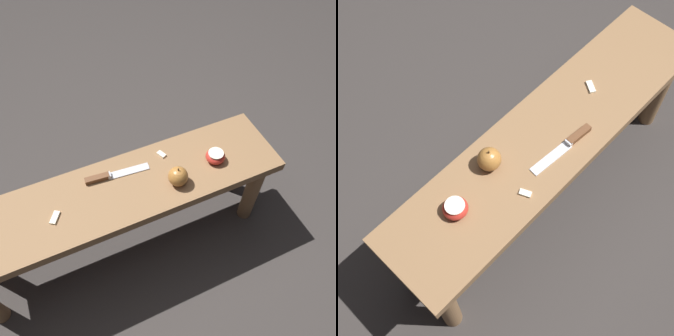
% 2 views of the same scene
% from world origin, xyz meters
% --- Properties ---
extents(ground_plane, '(8.00, 8.00, 0.00)m').
position_xyz_m(ground_plane, '(0.00, 0.00, 0.00)').
color(ground_plane, '#383330').
extents(wooden_bench, '(1.30, 0.31, 0.45)m').
position_xyz_m(wooden_bench, '(0.00, 0.00, 0.36)').
color(wooden_bench, olive).
rests_on(wooden_bench, ground_plane).
extents(knife, '(0.25, 0.05, 0.02)m').
position_xyz_m(knife, '(0.01, -0.07, 0.46)').
color(knife, silver).
rests_on(knife, wooden_bench).
extents(apple_whole, '(0.08, 0.08, 0.08)m').
position_xyz_m(apple_whole, '(-0.23, 0.06, 0.49)').
color(apple_whole, '#B27233').
rests_on(apple_whole, wooden_bench).
extents(apple_cut, '(0.08, 0.08, 0.04)m').
position_xyz_m(apple_cut, '(-0.41, 0.02, 0.48)').
color(apple_cut, red).
rests_on(apple_cut, wooden_bench).
extents(apple_slice_near_knife, '(0.05, 0.05, 0.01)m').
position_xyz_m(apple_slice_near_knife, '(0.23, 0.02, 0.46)').
color(apple_slice_near_knife, white).
rests_on(apple_slice_near_knife, wooden_bench).
extents(apple_slice_center, '(0.03, 0.04, 0.01)m').
position_xyz_m(apple_slice_center, '(-0.22, -0.09, 0.46)').
color(apple_slice_center, white).
rests_on(apple_slice_center, wooden_bench).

